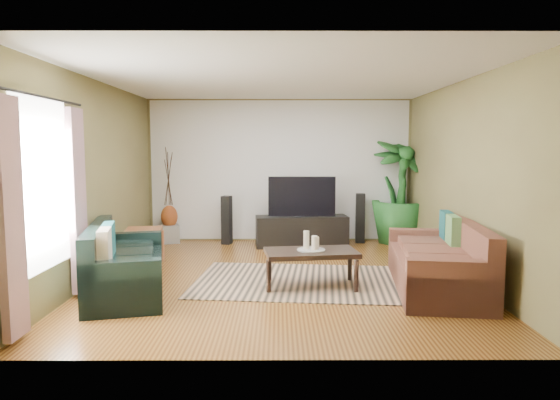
{
  "coord_description": "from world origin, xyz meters",
  "views": [
    {
      "loc": [
        -0.02,
        -6.79,
        1.78
      ],
      "look_at": [
        0.0,
        0.2,
        1.05
      ],
      "focal_mm": 32.0,
      "sensor_mm": 36.0,
      "label": 1
    }
  ],
  "objects_px": {
    "vase": "(169,217)",
    "side_table": "(144,247)",
    "potted_plant": "(400,191)",
    "coffee_table": "(311,269)",
    "speaker_left": "(227,220)",
    "pedestal": "(170,234)",
    "tv_stand": "(302,231)",
    "television": "(302,196)",
    "speaker_right": "(360,218)",
    "sofa_left": "(127,258)",
    "sofa_right": "(436,256)"
  },
  "relations": [
    {
      "from": "television",
      "to": "speaker_right",
      "type": "relative_size",
      "value": 1.31
    },
    {
      "from": "vase",
      "to": "potted_plant",
      "type": "bearing_deg",
      "value": 0.0
    },
    {
      "from": "sofa_left",
      "to": "pedestal",
      "type": "distance_m",
      "value": 3.27
    },
    {
      "from": "sofa_left",
      "to": "sofa_right",
      "type": "bearing_deg",
      "value": -101.1
    },
    {
      "from": "sofa_right",
      "to": "vase",
      "type": "height_order",
      "value": "sofa_right"
    },
    {
      "from": "potted_plant",
      "to": "sofa_right",
      "type": "bearing_deg",
      "value": -95.06
    },
    {
      "from": "speaker_left",
      "to": "potted_plant",
      "type": "relative_size",
      "value": 0.46
    },
    {
      "from": "sofa_left",
      "to": "sofa_right",
      "type": "height_order",
      "value": "same"
    },
    {
      "from": "sofa_right",
      "to": "speaker_right",
      "type": "xyz_separation_m",
      "value": [
        -0.46,
        3.11,
        0.04
      ]
    },
    {
      "from": "tv_stand",
      "to": "vase",
      "type": "xyz_separation_m",
      "value": [
        -2.48,
        0.34,
        0.22
      ]
    },
    {
      "from": "television",
      "to": "side_table",
      "type": "distance_m",
      "value": 2.95
    },
    {
      "from": "sofa_left",
      "to": "potted_plant",
      "type": "bearing_deg",
      "value": -65.09
    },
    {
      "from": "vase",
      "to": "tv_stand",
      "type": "bearing_deg",
      "value": -7.76
    },
    {
      "from": "sofa_right",
      "to": "coffee_table",
      "type": "distance_m",
      "value": 1.59
    },
    {
      "from": "coffee_table",
      "to": "speaker_left",
      "type": "relative_size",
      "value": 1.29
    },
    {
      "from": "speaker_left",
      "to": "television",
      "type": "bearing_deg",
      "value": 8.68
    },
    {
      "from": "television",
      "to": "speaker_left",
      "type": "xyz_separation_m",
      "value": [
        -1.38,
        0.18,
        -0.46
      ]
    },
    {
      "from": "pedestal",
      "to": "side_table",
      "type": "distance_m",
      "value": 1.8
    },
    {
      "from": "speaker_left",
      "to": "side_table",
      "type": "xyz_separation_m",
      "value": [
        -1.09,
        -1.66,
        -0.17
      ]
    },
    {
      "from": "television",
      "to": "coffee_table",
      "type": "bearing_deg",
      "value": -90.1
    },
    {
      "from": "potted_plant",
      "to": "vase",
      "type": "xyz_separation_m",
      "value": [
        -4.33,
        0.0,
        -0.48
      ]
    },
    {
      "from": "potted_plant",
      "to": "pedestal",
      "type": "bearing_deg",
      "value": 180.0
    },
    {
      "from": "speaker_right",
      "to": "sofa_left",
      "type": "bearing_deg",
      "value": -131.18
    },
    {
      "from": "speaker_left",
      "to": "potted_plant",
      "type": "xyz_separation_m",
      "value": [
        3.23,
        0.13,
        0.53
      ]
    },
    {
      "from": "vase",
      "to": "side_table",
      "type": "bearing_deg",
      "value": -89.9
    },
    {
      "from": "sofa_left",
      "to": "speaker_right",
      "type": "xyz_separation_m",
      "value": [
        3.42,
        3.25,
        0.04
      ]
    },
    {
      "from": "pedestal",
      "to": "vase",
      "type": "height_order",
      "value": "vase"
    },
    {
      "from": "coffee_table",
      "to": "side_table",
      "type": "height_order",
      "value": "side_table"
    },
    {
      "from": "coffee_table",
      "to": "side_table",
      "type": "relative_size",
      "value": 2.08
    },
    {
      "from": "speaker_left",
      "to": "coffee_table",
      "type": "bearing_deg",
      "value": -48.24
    },
    {
      "from": "tv_stand",
      "to": "sofa_left",
      "type": "bearing_deg",
      "value": -133.97
    },
    {
      "from": "coffee_table",
      "to": "potted_plant",
      "type": "bearing_deg",
      "value": 50.78
    },
    {
      "from": "television",
      "to": "pedestal",
      "type": "distance_m",
      "value": 2.6
    },
    {
      "from": "tv_stand",
      "to": "vase",
      "type": "height_order",
      "value": "vase"
    },
    {
      "from": "television",
      "to": "potted_plant",
      "type": "height_order",
      "value": "potted_plant"
    },
    {
      "from": "speaker_right",
      "to": "vase",
      "type": "relative_size",
      "value": 2.14
    },
    {
      "from": "sofa_left",
      "to": "potted_plant",
      "type": "relative_size",
      "value": 1.01
    },
    {
      "from": "sofa_right",
      "to": "pedestal",
      "type": "bearing_deg",
      "value": -119.94
    },
    {
      "from": "vase",
      "to": "side_table",
      "type": "distance_m",
      "value": 1.81
    },
    {
      "from": "coffee_table",
      "to": "television",
      "type": "xyz_separation_m",
      "value": [
        0.0,
        2.7,
        0.67
      ]
    },
    {
      "from": "coffee_table",
      "to": "side_table",
      "type": "bearing_deg",
      "value": 146.13
    },
    {
      "from": "sofa_left",
      "to": "speaker_right",
      "type": "height_order",
      "value": "speaker_right"
    },
    {
      "from": "television",
      "to": "speaker_left",
      "type": "relative_size",
      "value": 1.35
    },
    {
      "from": "sofa_left",
      "to": "coffee_table",
      "type": "bearing_deg",
      "value": -97.28
    },
    {
      "from": "pedestal",
      "to": "tv_stand",
      "type": "bearing_deg",
      "value": -7.76
    },
    {
      "from": "television",
      "to": "sofa_left",
      "type": "bearing_deg",
      "value": -128.06
    },
    {
      "from": "sofa_left",
      "to": "pedestal",
      "type": "bearing_deg",
      "value": -10.04
    },
    {
      "from": "tv_stand",
      "to": "coffee_table",
      "type": "bearing_deg",
      "value": -95.82
    },
    {
      "from": "coffee_table",
      "to": "potted_plant",
      "type": "xyz_separation_m",
      "value": [
        1.85,
        3.01,
        0.74
      ]
    },
    {
      "from": "sofa_right",
      "to": "coffee_table",
      "type": "relative_size",
      "value": 1.9
    }
  ]
}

